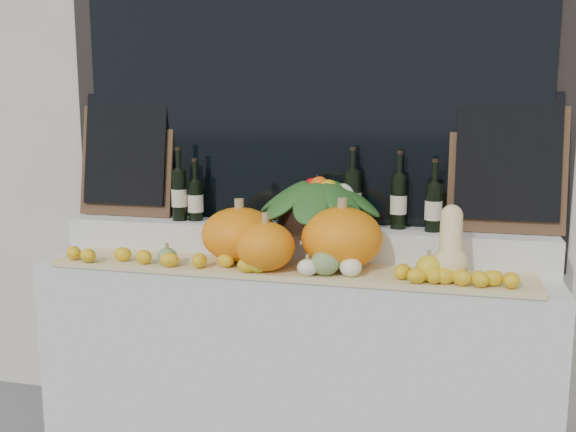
{
  "coord_description": "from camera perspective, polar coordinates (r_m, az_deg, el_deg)",
  "views": [
    {
      "loc": [
        0.68,
        -1.22,
        1.6
      ],
      "look_at": [
        0.0,
        1.45,
        1.12
      ],
      "focal_mm": 40.0,
      "sensor_mm": 36.0,
      "label": 1
    }
  ],
  "objects": [
    {
      "name": "display_sill",
      "position": [
        3.05,
        0.35,
        -12.44
      ],
      "size": [
        2.3,
        0.55,
        0.88
      ],
      "primitive_type": "cube",
      "color": "silver",
      "rests_on": "ground"
    },
    {
      "name": "wine_bottle_tall",
      "position": [
        2.97,
        5.73,
        1.55
      ],
      "size": [
        0.08,
        0.08,
        0.37
      ],
      "color": "black",
      "rests_on": "rear_tier"
    },
    {
      "name": "butternut_squash",
      "position": [
        2.67,
        14.24,
        -2.82
      ],
      "size": [
        0.15,
        0.21,
        0.29
      ],
      "color": "#F0D38D",
      "rests_on": "straw_bedding"
    },
    {
      "name": "chalkboard_right",
      "position": [
        2.98,
        18.94,
        4.75
      ],
      "size": [
        0.5,
        0.13,
        0.61
      ],
      "rotation": [
        -0.17,
        0.0,
        0.0
      ],
      "color": "#4C331E",
      "rests_on": "rear_tier"
    },
    {
      "name": "decorative_gourds",
      "position": [
        2.66,
        1.29,
        -4.1
      ],
      "size": [
        1.21,
        0.15,
        0.15
      ],
      "color": "#295D1C",
      "rests_on": "straw_bedding"
    },
    {
      "name": "wine_bottle_near_left",
      "position": [
        3.16,
        -8.22,
        1.4
      ],
      "size": [
        0.08,
        0.08,
        0.3
      ],
      "color": "black",
      "rests_on": "rear_tier"
    },
    {
      "name": "pumpkin_center",
      "position": [
        2.71,
        -2.02,
        -2.71
      ],
      "size": [
        0.3,
        0.3,
        0.21
      ],
      "primitive_type": "ellipsoid",
      "rotation": [
        0.0,
        0.0,
        -0.25
      ],
      "color": "orange",
      "rests_on": "straw_bedding"
    },
    {
      "name": "straw_bedding",
      "position": [
        2.79,
        -0.25,
        -4.77
      ],
      "size": [
        2.1,
        0.32,
        0.02
      ],
      "primitive_type": "cube",
      "color": "tan",
      "rests_on": "display_sill"
    },
    {
      "name": "chalkboard_left",
      "position": [
        3.37,
        -14.18,
        5.51
      ],
      "size": [
        0.5,
        0.13,
        0.61
      ],
      "rotation": [
        -0.17,
        0.0,
        0.0
      ],
      "color": "#4C331E",
      "rests_on": "rear_tier"
    },
    {
      "name": "rear_tier",
      "position": [
        3.04,
        1.04,
        -2.27
      ],
      "size": [
        2.3,
        0.25,
        0.16
      ],
      "primitive_type": "cube",
      "color": "silver",
      "rests_on": "display_sill"
    },
    {
      "name": "produce_bowl",
      "position": [
        2.97,
        2.79,
        1.29
      ],
      "size": [
        0.61,
        0.61,
        0.24
      ],
      "color": "black",
      "rests_on": "rear_tier"
    },
    {
      "name": "pumpkin_left",
      "position": [
        2.88,
        -4.33,
        -1.64
      ],
      "size": [
        0.41,
        0.41,
        0.24
      ],
      "primitive_type": "ellipsoid",
      "rotation": [
        0.0,
        0.0,
        -0.24
      ],
      "color": "orange",
      "rests_on": "straw_bedding"
    },
    {
      "name": "wine_bottle_far_left",
      "position": [
        3.17,
        -9.64,
        1.89
      ],
      "size": [
        0.08,
        0.08,
        0.36
      ],
      "color": "black",
      "rests_on": "rear_tier"
    },
    {
      "name": "lemon_heap",
      "position": [
        2.68,
        -0.84,
        -4.43
      ],
      "size": [
        2.2,
        0.16,
        0.06
      ],
      "primitive_type": null,
      "color": "yellow",
      "rests_on": "straw_bedding"
    },
    {
      "name": "pumpkin_right",
      "position": [
        2.75,
        4.82,
        -1.95
      ],
      "size": [
        0.44,
        0.44,
        0.26
      ],
      "primitive_type": "ellipsoid",
      "rotation": [
        0.0,
        0.0,
        0.32
      ],
      "color": "orange",
      "rests_on": "straw_bedding"
    },
    {
      "name": "wine_bottle_far_right",
      "position": [
        2.92,
        12.8,
        0.8
      ],
      "size": [
        0.08,
        0.08,
        0.33
      ],
      "color": "black",
      "rests_on": "rear_tier"
    },
    {
      "name": "wine_bottle_near_right",
      "position": [
        2.96,
        9.8,
        1.31
      ],
      "size": [
        0.08,
        0.08,
        0.36
      ],
      "color": "black",
      "rests_on": "rear_tier"
    }
  ]
}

